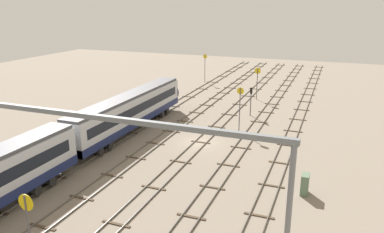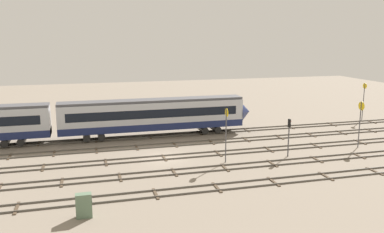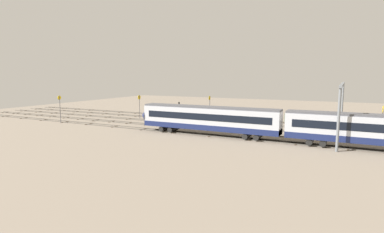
{
  "view_description": "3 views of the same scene",
  "coord_description": "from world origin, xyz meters",
  "px_view_note": "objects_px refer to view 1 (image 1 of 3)",
  "views": [
    {
      "loc": [
        -39.77,
        -14.34,
        16.06
      ],
      "look_at": [
        2.62,
        2.14,
        2.28
      ],
      "focal_mm": 35.18,
      "sensor_mm": 36.0,
      "label": 1
    },
    {
      "loc": [
        -8.27,
        -41.65,
        13.22
      ],
      "look_at": [
        4.24,
        4.0,
        3.62
      ],
      "focal_mm": 37.9,
      "sensor_mm": 36.0,
      "label": 2
    },
    {
      "loc": [
        -20.2,
        57.12,
        10.08
      ],
      "look_at": [
        6.66,
        3.77,
        2.14
      ],
      "focal_mm": 29.0,
      "sensor_mm": 36.0,
      "label": 3
    }
  ],
  "objects_px": {
    "speed_sign_far_trackside": "(240,103)",
    "signal_light_trackside_approach": "(251,97)",
    "overhead_gantry": "(106,141)",
    "speed_sign_mid_trackside": "(257,79)",
    "speed_sign_distant_end": "(205,65)",
    "relay_cabinet": "(305,184)",
    "speed_sign_near_foreground": "(28,222)"
  },
  "relations": [
    {
      "from": "speed_sign_mid_trackside",
      "to": "speed_sign_far_trackside",
      "type": "height_order",
      "value": "speed_sign_far_trackside"
    },
    {
      "from": "speed_sign_near_foreground",
      "to": "relay_cabinet",
      "type": "xyz_separation_m",
      "value": [
        16.59,
        -14.5,
        -2.75
      ]
    },
    {
      "from": "speed_sign_far_trackside",
      "to": "speed_sign_distant_end",
      "type": "bearing_deg",
      "value": 27.5
    },
    {
      "from": "speed_sign_distant_end",
      "to": "signal_light_trackside_approach",
      "type": "bearing_deg",
      "value": -145.13
    },
    {
      "from": "overhead_gantry",
      "to": "speed_sign_near_foreground",
      "type": "bearing_deg",
      "value": 163.2
    },
    {
      "from": "speed_sign_near_foreground",
      "to": "speed_sign_distant_end",
      "type": "xyz_separation_m",
      "value": [
        59.26,
        9.75,
        0.06
      ]
    },
    {
      "from": "overhead_gantry",
      "to": "speed_sign_distant_end",
      "type": "height_order",
      "value": "overhead_gantry"
    },
    {
      "from": "speed_sign_far_trackside",
      "to": "signal_light_trackside_approach",
      "type": "xyz_separation_m",
      "value": [
        7.37,
        0.18,
        -0.9
      ]
    },
    {
      "from": "overhead_gantry",
      "to": "relay_cabinet",
      "type": "bearing_deg",
      "value": -49.91
    },
    {
      "from": "overhead_gantry",
      "to": "speed_sign_far_trackside",
      "type": "distance_m",
      "value": 25.65
    },
    {
      "from": "signal_light_trackside_approach",
      "to": "relay_cabinet",
      "type": "height_order",
      "value": "signal_light_trackside_approach"
    },
    {
      "from": "speed_sign_near_foreground",
      "to": "signal_light_trackside_approach",
      "type": "distance_m",
      "value": 38.79
    },
    {
      "from": "overhead_gantry",
      "to": "relay_cabinet",
      "type": "distance_m",
      "value": 17.69
    },
    {
      "from": "speed_sign_mid_trackside",
      "to": "signal_light_trackside_approach",
      "type": "height_order",
      "value": "speed_sign_mid_trackside"
    },
    {
      "from": "speed_sign_near_foreground",
      "to": "signal_light_trackside_approach",
      "type": "relative_size",
      "value": 1.3
    },
    {
      "from": "speed_sign_distant_end",
      "to": "signal_light_trackside_approach",
      "type": "relative_size",
      "value": 1.39
    },
    {
      "from": "overhead_gantry",
      "to": "speed_sign_far_trackside",
      "type": "bearing_deg",
      "value": -7.05
    },
    {
      "from": "overhead_gantry",
      "to": "speed_sign_mid_trackside",
      "type": "relative_size",
      "value": 4.64
    },
    {
      "from": "speed_sign_near_foreground",
      "to": "overhead_gantry",
      "type": "bearing_deg",
      "value": -16.8
    },
    {
      "from": "signal_light_trackside_approach",
      "to": "relay_cabinet",
      "type": "relative_size",
      "value": 2.3
    },
    {
      "from": "overhead_gantry",
      "to": "speed_sign_near_foreground",
      "type": "height_order",
      "value": "overhead_gantry"
    },
    {
      "from": "speed_sign_mid_trackside",
      "to": "signal_light_trackside_approach",
      "type": "bearing_deg",
      "value": -173.22
    },
    {
      "from": "speed_sign_near_foreground",
      "to": "relay_cabinet",
      "type": "bearing_deg",
      "value": -41.16
    },
    {
      "from": "speed_sign_mid_trackside",
      "to": "overhead_gantry",
      "type": "bearing_deg",
      "value": 177.62
    },
    {
      "from": "speed_sign_near_foreground",
      "to": "speed_sign_mid_trackside",
      "type": "height_order",
      "value": "speed_sign_mid_trackside"
    },
    {
      "from": "speed_sign_far_trackside",
      "to": "relay_cabinet",
      "type": "height_order",
      "value": "speed_sign_far_trackside"
    },
    {
      "from": "speed_sign_mid_trackside",
      "to": "speed_sign_distant_end",
      "type": "bearing_deg",
      "value": 50.82
    },
    {
      "from": "speed_sign_mid_trackside",
      "to": "speed_sign_distant_end",
      "type": "distance_m",
      "value": 17.15
    },
    {
      "from": "speed_sign_far_trackside",
      "to": "signal_light_trackside_approach",
      "type": "bearing_deg",
      "value": 1.37
    },
    {
      "from": "speed_sign_near_foreground",
      "to": "signal_light_trackside_approach",
      "type": "bearing_deg",
      "value": -6.99
    },
    {
      "from": "speed_sign_far_trackside",
      "to": "speed_sign_distant_end",
      "type": "distance_m",
      "value": 31.72
    },
    {
      "from": "speed_sign_mid_trackside",
      "to": "speed_sign_distant_end",
      "type": "relative_size",
      "value": 0.94
    }
  ]
}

